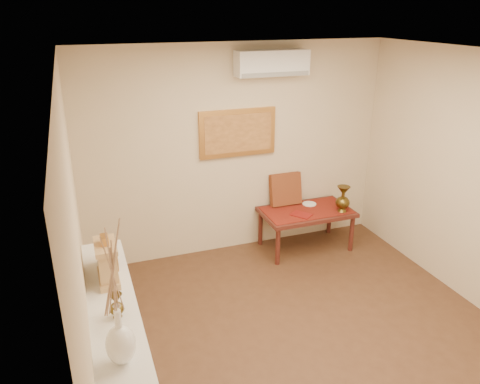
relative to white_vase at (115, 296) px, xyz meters
name	(u,v)px	position (x,y,z in m)	size (l,w,h in m)	color
floor	(315,349)	(1.82, 0.71, -1.47)	(4.50, 4.50, 0.00)	brown
ceiling	(336,60)	(1.82, 0.71, 1.23)	(4.50, 4.50, 0.00)	silver
wall_back	(237,151)	(1.82, 2.96, -0.12)	(4.00, 0.02, 2.70)	beige
wall_left	(81,262)	(-0.18, 0.71, -0.12)	(0.02, 4.50, 2.70)	beige
white_vase	(115,296)	(0.00, 0.00, 0.00)	(0.19, 0.19, 0.98)	white
candlestick	(118,318)	(0.02, 0.33, -0.39)	(0.10, 0.10, 0.20)	silver
brass_urn_small	(116,303)	(0.02, 0.49, -0.37)	(0.11, 0.11, 0.24)	brown
table_cloth	(307,210)	(2.67, 2.59, -0.92)	(1.14, 0.59, 0.01)	maroon
brass_urn_tall	(343,196)	(3.09, 2.39, -0.70)	(0.19, 0.19, 0.43)	brown
plate	(309,204)	(2.79, 2.74, -0.91)	(0.19, 0.19, 0.01)	white
menu	(301,215)	(2.53, 2.46, -0.91)	(0.18, 0.25, 0.01)	maroon
cushion	(285,189)	(2.49, 2.87, -0.70)	(0.43, 0.10, 0.43)	#5A1312
display_ledge	(117,352)	(0.00, 0.71, -0.98)	(0.37, 2.02, 0.98)	white
mantel_clock	(107,262)	(0.01, 1.00, -0.32)	(0.17, 0.36, 0.41)	tan
wooden_chest	(106,253)	(0.02, 1.26, -0.37)	(0.16, 0.21, 0.24)	tan
low_table	(306,215)	(2.67, 2.59, -0.99)	(1.20, 0.70, 0.55)	#532018
painting	(238,133)	(1.82, 2.93, 0.13)	(1.00, 0.06, 0.60)	#C4873F
ac_unit	(272,63)	(2.22, 2.83, 0.98)	(0.90, 0.25, 0.30)	white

